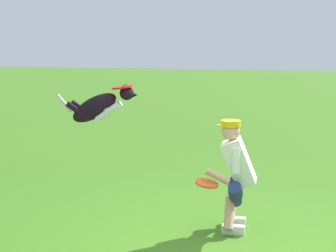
{
  "coord_description": "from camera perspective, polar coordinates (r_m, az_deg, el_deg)",
  "views": [
    {
      "loc": [
        -0.43,
        5.47,
        2.25
      ],
      "look_at": [
        0.82,
        -0.61,
        1.2
      ],
      "focal_mm": 57.34,
      "sensor_mm": 36.0,
      "label": 1
    }
  ],
  "objects": [
    {
      "name": "ground_plane",
      "position": [
        5.93,
        6.73,
        -12.72
      ],
      "size": [
        60.0,
        60.0,
        0.0
      ],
      "primitive_type": "plane",
      "color": "#42791E"
    },
    {
      "name": "frisbee_held",
      "position": [
        6.06,
        4.14,
        -6.09
      ],
      "size": [
        0.34,
        0.34,
        0.07
      ],
      "primitive_type": "cylinder",
      "rotation": [
        0.01,
        0.18,
        2.77
      ],
      "color": "#E75B17",
      "rests_on": "person"
    },
    {
      "name": "frisbee_flying",
      "position": [
        6.43,
        -4.85,
        4.15
      ],
      "size": [
        0.33,
        0.33,
        0.07
      ],
      "primitive_type": "cylinder",
      "rotation": [
        0.06,
        -0.13,
        2.87
      ],
      "color": "red"
    },
    {
      "name": "person",
      "position": [
        6.24,
        7.18,
        -4.84
      ],
      "size": [
        0.57,
        0.64,
        1.29
      ],
      "rotation": [
        0.0,
        0.0,
        0.01
      ],
      "color": "silver",
      "rests_on": "ground_plane"
    },
    {
      "name": "dog",
      "position": [
        6.54,
        -7.38,
        2.06
      ],
      "size": [
        1.03,
        0.27,
        0.55
      ],
      "rotation": [
        0.0,
        0.0,
        3.17
      ],
      "color": "black"
    }
  ]
}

